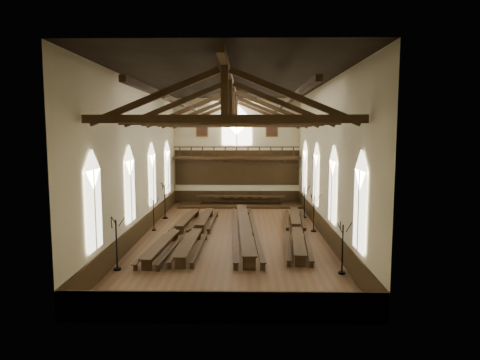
% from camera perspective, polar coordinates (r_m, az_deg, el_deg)
% --- Properties ---
extents(ground, '(26.00, 26.00, 0.00)m').
position_cam_1_polar(ground, '(28.54, -0.98, -7.47)').
color(ground, brown).
rests_on(ground, ground).
extents(room_walls, '(26.00, 26.00, 26.00)m').
position_cam_1_polar(room_walls, '(27.69, -1.00, 5.61)').
color(room_walls, beige).
rests_on(room_walls, ground).
extents(wainscot_band, '(12.00, 26.00, 1.20)m').
position_cam_1_polar(wainscot_band, '(28.40, -0.98, -6.29)').
color(wainscot_band, '#31230E').
rests_on(wainscot_band, ground).
extents(side_windows, '(11.85, 19.80, 4.50)m').
position_cam_1_polar(side_windows, '(27.87, -0.99, 0.01)').
color(side_windows, white).
rests_on(side_windows, room_walls).
extents(end_window, '(2.80, 0.12, 3.80)m').
position_cam_1_polar(end_window, '(40.59, -0.42, 6.98)').
color(end_window, white).
rests_on(end_window, room_walls).
extents(minstrels_gallery, '(11.80, 1.24, 3.70)m').
position_cam_1_polar(minstrels_gallery, '(40.46, -0.42, 2.28)').
color(minstrels_gallery, '#331F10').
rests_on(minstrels_gallery, room_walls).
extents(portraits, '(7.75, 0.09, 1.45)m').
position_cam_1_polar(portraits, '(40.58, -0.42, 6.81)').
color(portraits, brown).
rests_on(portraits, room_walls).
extents(roof_trusses, '(11.70, 25.70, 2.80)m').
position_cam_1_polar(roof_trusses, '(27.72, -1.01, 9.24)').
color(roof_trusses, '#331F10').
rests_on(roof_trusses, room_walls).
extents(refectory_row_a, '(1.80, 13.86, 0.68)m').
position_cam_1_polar(refectory_row_a, '(28.15, -8.40, -6.69)').
color(refectory_row_a, '#331F10').
rests_on(refectory_row_a, ground).
extents(refectory_row_b, '(1.54, 13.79, 0.68)m').
position_cam_1_polar(refectory_row_b, '(28.32, -5.57, -6.57)').
color(refectory_row_b, '#331F10').
rests_on(refectory_row_b, ground).
extents(refectory_row_c, '(1.93, 15.01, 0.81)m').
position_cam_1_polar(refectory_row_c, '(28.51, 0.56, -6.26)').
color(refectory_row_c, '#331F10').
rests_on(refectory_row_c, ground).
extents(refectory_row_d, '(1.97, 14.00, 0.70)m').
position_cam_1_polar(refectory_row_d, '(28.76, 7.59, -6.37)').
color(refectory_row_d, '#331F10').
rests_on(refectory_row_d, ground).
extents(dais, '(11.40, 3.01, 0.20)m').
position_cam_1_polar(dais, '(39.67, 0.11, -3.35)').
color(dais, '#31230E').
rests_on(dais, ground).
extents(high_table, '(8.11, 1.04, 0.76)m').
position_cam_1_polar(high_table, '(39.55, 0.11, -2.29)').
color(high_table, '#331F10').
rests_on(high_table, dais).
extents(high_chairs, '(4.97, 0.48, 1.07)m').
position_cam_1_polar(high_chairs, '(40.34, 0.12, -2.20)').
color(high_chairs, '#331F10').
rests_on(high_chairs, dais).
extents(candelabrum_left_near, '(0.75, 0.83, 2.70)m').
position_cam_1_polar(candelabrum_left_near, '(22.43, -16.10, -9.46)').
color(candelabrum_left_near, black).
rests_on(candelabrum_left_near, ground).
extents(candelabrum_left_mid, '(0.61, 0.70, 2.29)m').
position_cam_1_polar(candelabrum_left_mid, '(30.47, -11.43, -5.36)').
color(candelabrum_left_mid, black).
rests_on(candelabrum_left_mid, ground).
extents(candelabrum_left_far, '(0.81, 0.88, 2.88)m').
position_cam_1_polar(candelabrum_left_far, '(34.43, -9.97, -3.65)').
color(candelabrum_left_far, black).
rests_on(candelabrum_left_far, ground).
extents(candelabrum_right_near, '(0.76, 0.76, 2.57)m').
position_cam_1_polar(candelabrum_right_near, '(21.62, 13.47, -10.10)').
color(candelabrum_right_near, black).
rests_on(candelabrum_right_near, ground).
extents(candelabrum_right_mid, '(0.74, 0.80, 2.61)m').
position_cam_1_polar(candelabrum_right_mid, '(30.01, 9.80, -5.31)').
color(candelabrum_right_mid, black).
rests_on(candelabrum_right_mid, ground).
extents(candelabrum_right_far, '(0.78, 0.77, 2.61)m').
position_cam_1_polar(candelabrum_right_far, '(34.64, 8.58, -3.71)').
color(candelabrum_right_far, black).
rests_on(candelabrum_right_far, ground).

